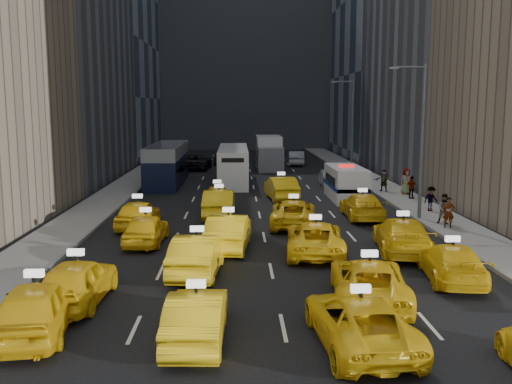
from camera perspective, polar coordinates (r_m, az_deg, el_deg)
ground at (r=21.55m, az=1.86°, el=-9.39°), size 160.00×160.00×0.00m
sidewalk_west at (r=46.81m, az=-13.17°, el=0.34°), size 3.00×90.00×0.15m
sidewalk_east at (r=47.43m, az=12.57°, el=0.47°), size 3.00×90.00×0.15m
curb_west at (r=46.55m, az=-11.42°, el=0.37°), size 0.15×90.00×0.18m
curb_east at (r=47.09m, az=10.86°, el=0.48°), size 0.15×90.00×0.18m
building_backdrop at (r=93.40m, az=-1.14°, el=16.88°), size 30.00×12.00×40.00m
streetlight_near at (r=34.16m, az=16.14°, el=5.38°), size 2.15×0.22×9.00m
streetlight_far at (r=53.52m, az=9.49°, el=6.68°), size 2.15×0.22×9.00m
taxi_0 at (r=18.20m, az=-21.12°, el=-10.72°), size 2.49×4.99×1.63m
taxi_1 at (r=16.68m, az=-5.96°, el=-12.25°), size 1.70×4.53×1.48m
taxi_2 at (r=16.57m, az=10.33°, el=-12.57°), size 2.76×5.33×1.44m
taxi_4 at (r=20.42m, az=-17.46°, el=-8.51°), size 2.10×4.73×1.58m
taxi_5 at (r=22.92m, az=-5.87°, el=-6.20°), size 2.16×5.07×1.63m
taxi_6 at (r=20.09m, az=11.21°, el=-8.70°), size 3.15×5.61×1.48m
taxi_7 at (r=23.27m, az=18.95°, el=-6.67°), size 2.60×5.10×1.42m
taxi_8 at (r=28.15m, az=-10.94°, el=-3.66°), size 1.93×4.42×1.48m
taxi_9 at (r=26.65m, az=-2.76°, el=-4.00°), size 2.28×5.24×1.67m
taxi_10 at (r=25.95m, az=5.93°, el=-4.59°), size 3.00×5.59×1.49m
taxi_11 at (r=26.90m, az=14.42°, el=-4.22°), size 2.96×5.78×1.61m
taxi_12 at (r=31.92m, az=-11.72°, el=-2.16°), size 2.13×4.67×1.55m
taxi_13 at (r=34.39m, az=-3.71°, el=-1.13°), size 1.87×5.10×1.67m
taxi_14 at (r=31.77m, az=3.77°, el=-2.12°), size 3.04×5.57×1.48m
taxi_15 at (r=34.46m, az=10.58°, el=-1.39°), size 2.17×5.16×1.49m
taxi_16 at (r=38.37m, az=-3.90°, el=-0.31°), size 1.74×4.15×1.40m
taxi_17 at (r=40.70m, az=2.53°, el=0.40°), size 2.31×5.18×1.65m
nypd_van at (r=41.16m, az=8.98°, el=0.84°), size 2.76×6.03×2.52m
double_decker at (r=49.34m, az=-8.86°, el=2.73°), size 3.97×11.69×3.34m
city_bus at (r=49.66m, az=-2.29°, el=2.69°), size 2.80×11.86×3.05m
box_truck at (r=60.21m, az=1.32°, el=3.93°), size 2.66×7.55×3.44m
misc_car_0 at (r=47.76m, az=7.38°, el=1.41°), size 1.61×4.28×1.40m
misc_car_1 at (r=60.08m, az=-5.94°, el=3.03°), size 3.06×5.98×1.62m
misc_car_2 at (r=64.96m, az=0.87°, el=3.40°), size 2.46×4.99×1.39m
misc_car_3 at (r=64.86m, az=-3.41°, el=3.38°), size 1.97×4.24×1.41m
misc_car_4 at (r=64.17m, az=4.06°, el=3.40°), size 2.11×4.98×1.60m
pedestrian_0 at (r=32.29m, az=18.71°, el=-1.96°), size 0.68×0.52×1.65m
pedestrian_1 at (r=33.27m, az=18.37°, el=-1.61°), size 0.92×0.67×1.69m
pedestrian_2 at (r=37.07m, az=17.10°, el=-0.65°), size 1.07×0.70×1.54m
pedestrian_3 at (r=41.63m, az=15.28°, el=0.44°), size 1.01×0.66×1.58m
pedestrian_4 at (r=43.58m, az=14.78°, el=1.05°), size 1.04×0.72×1.92m
pedestrian_5 at (r=44.69m, az=12.67°, el=1.13°), size 1.57×1.03×1.64m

